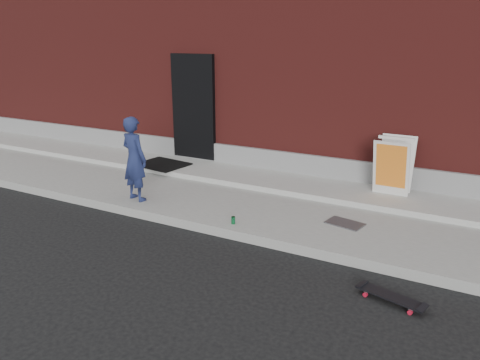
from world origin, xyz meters
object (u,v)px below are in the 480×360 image
Objects in this scene: child at (134,159)px; pizza_sign at (393,165)px; skateboard at (391,297)px; soda_can at (233,220)px.

pizza_sign is at bearing -138.99° from child.
skateboard is 0.80× the size of pizza_sign.
soda_can is at bearing -173.06° from child.
child is 4.45m from pizza_sign.
child is 2.14m from soda_can.
skateboard is at bearing -18.82° from soda_can.
soda_can reaches higher than skateboard.
soda_can is (2.03, -0.17, -0.67)m from child.
skateboard is (4.54, -1.03, -0.81)m from child.
soda_can is (-1.86, -2.34, -0.54)m from pizza_sign.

